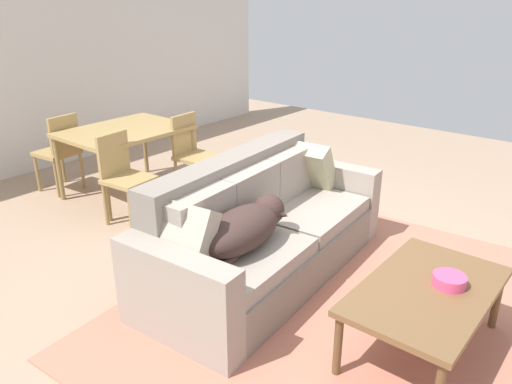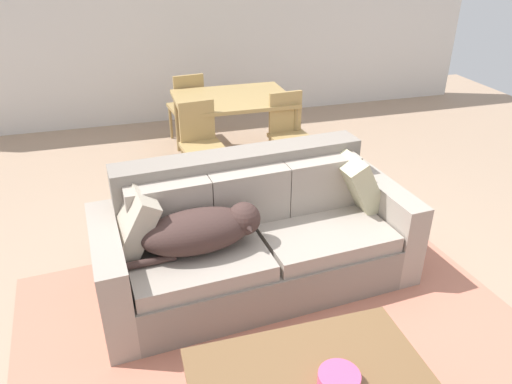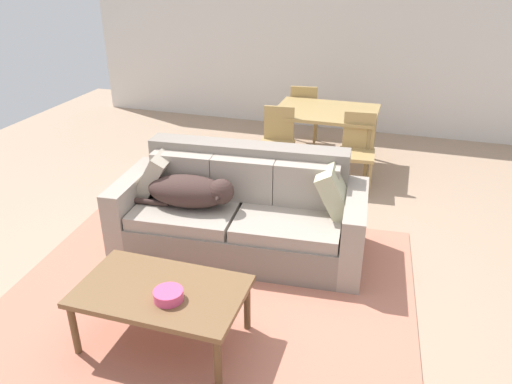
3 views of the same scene
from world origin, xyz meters
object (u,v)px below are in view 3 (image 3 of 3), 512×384
at_px(throw_pillow_by_right_arm, 335,191).
at_px(coffee_table, 161,294).
at_px(bowl_on_coffee_table, 168,295).
at_px(dog_on_left_cushion, 192,191).
at_px(dining_table, 326,115).
at_px(throw_pillow_by_left_arm, 156,174).
at_px(couch, 241,213).
at_px(dining_chair_near_left, 277,140).
at_px(dining_chair_far_left, 304,112).
at_px(dining_chair_near_right, 357,148).

height_order(throw_pillow_by_right_arm, coffee_table, throw_pillow_by_right_arm).
bearing_deg(throw_pillow_by_right_arm, bowl_on_coffee_table, -117.94).
distance_m(dog_on_left_cushion, dining_table, 2.49).
relative_size(dog_on_left_cushion, throw_pillow_by_left_arm, 2.17).
bearing_deg(dining_table, bowl_on_coffee_table, -96.03).
distance_m(couch, dog_on_left_cushion, 0.50).
height_order(throw_pillow_by_right_arm, dining_chair_near_left, throw_pillow_by_right_arm).
xyz_separation_m(throw_pillow_by_right_arm, dining_chair_far_left, (-0.87, 2.71, -0.16)).
height_order(dog_on_left_cushion, throw_pillow_by_right_arm, throw_pillow_by_right_arm).
distance_m(dog_on_left_cushion, throw_pillow_by_right_arm, 1.26).
bearing_deg(dining_table, dog_on_left_cushion, -108.16).
relative_size(dog_on_left_cushion, dining_chair_near_right, 1.05).
bearing_deg(dining_table, coffee_table, -97.84).
relative_size(dog_on_left_cushion, dining_chair_near_left, 1.06).
relative_size(couch, bowl_on_coffee_table, 11.58).
bearing_deg(dining_chair_near_left, throw_pillow_by_right_arm, -64.35).
xyz_separation_m(dog_on_left_cushion, throw_pillow_by_left_arm, (-0.44, 0.16, 0.05)).
xyz_separation_m(throw_pillow_by_right_arm, dining_table, (-0.45, 2.07, 0.03)).
height_order(throw_pillow_by_left_arm, throw_pillow_by_right_arm, throw_pillow_by_right_arm).
height_order(coffee_table, dining_table, dining_table).
xyz_separation_m(throw_pillow_by_right_arm, coffee_table, (-0.94, -1.49, -0.24)).
distance_m(couch, bowl_on_coffee_table, 1.47).
bearing_deg(coffee_table, couch, 85.43).
relative_size(throw_pillow_by_left_arm, dining_table, 0.34).
bearing_deg(dining_chair_near_left, couch, -92.71).
bearing_deg(bowl_on_coffee_table, dining_chair_near_left, 91.61).
distance_m(bowl_on_coffee_table, dining_chair_far_left, 4.28).
height_order(throw_pillow_by_left_arm, dining_table, throw_pillow_by_left_arm).
relative_size(coffee_table, dining_chair_near_right, 1.30).
xyz_separation_m(throw_pillow_by_left_arm, dining_table, (1.22, 2.20, 0.03)).
bearing_deg(dining_table, dining_chair_near_right, -48.67).
bearing_deg(throw_pillow_by_left_arm, bowl_on_coffee_table, -60.07).
distance_m(throw_pillow_by_left_arm, bowl_on_coffee_table, 1.68).
xyz_separation_m(coffee_table, dining_chair_far_left, (0.07, 4.20, 0.08)).
bearing_deg(couch, coffee_table, -99.01).
height_order(bowl_on_coffee_table, dining_chair_near_right, dining_chair_near_right).
height_order(bowl_on_coffee_table, dining_chair_near_left, dining_chair_near_left).
distance_m(dining_table, dining_chair_near_left, 0.76).
xyz_separation_m(dog_on_left_cushion, bowl_on_coffee_table, (0.39, -1.28, -0.11)).
bearing_deg(throw_pillow_by_left_arm, dining_chair_far_left, 74.21).
distance_m(throw_pillow_by_right_arm, dining_chair_far_left, 2.85).
relative_size(dining_table, dining_chair_near_left, 1.43).
bearing_deg(throw_pillow_by_right_arm, dining_table, 102.28).
distance_m(couch, dining_chair_far_left, 2.82).
xyz_separation_m(coffee_table, dining_chair_near_right, (0.96, 3.02, 0.08)).
distance_m(dining_chair_near_right, dining_chair_far_left, 1.47).
bearing_deg(dining_chair_far_left, throw_pillow_by_left_arm, 67.30).
xyz_separation_m(couch, dining_table, (0.38, 2.18, 0.32)).
bearing_deg(couch, bowl_on_coffee_table, -94.63).
xyz_separation_m(dining_chair_near_right, dining_chair_far_left, (-0.88, 1.17, 0.00)).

